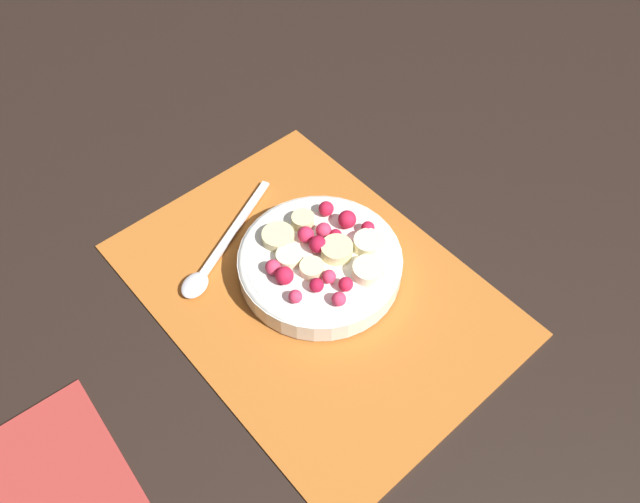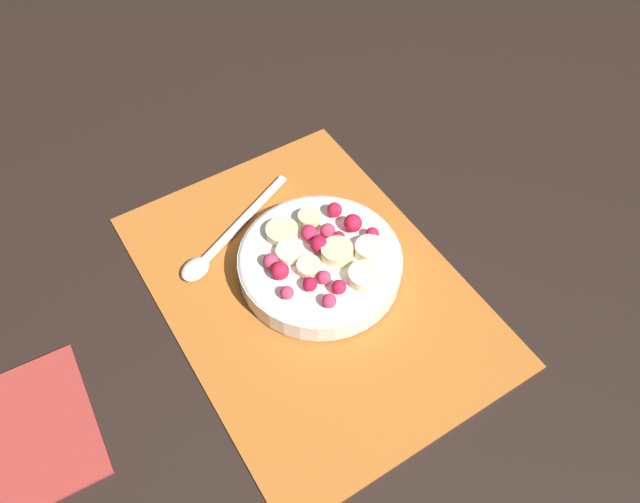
{
  "view_description": "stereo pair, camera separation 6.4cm",
  "coord_description": "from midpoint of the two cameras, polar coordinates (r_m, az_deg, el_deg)",
  "views": [
    {
      "loc": [
        -0.3,
        0.25,
        0.58
      ],
      "look_at": [
        0.01,
        -0.02,
        0.04
      ],
      "focal_mm": 35.0,
      "sensor_mm": 36.0,
      "label": 1
    },
    {
      "loc": [
        -0.34,
        0.2,
        0.58
      ],
      "look_at": [
        0.01,
        -0.02,
        0.04
      ],
      "focal_mm": 35.0,
      "sensor_mm": 36.0,
      "label": 2
    }
  ],
  "objects": [
    {
      "name": "napkin",
      "position": [
        0.66,
        -27.21,
        -18.91
      ],
      "size": [
        0.16,
        0.16,
        0.01
      ],
      "color": "#A3332D",
      "rests_on": "ground_plane"
    },
    {
      "name": "spoon",
      "position": [
        0.72,
        -12.31,
        -0.9
      ],
      "size": [
        0.1,
        0.18,
        0.01
      ],
      "rotation": [
        0.0,
        0.0,
        2.0
      ],
      "color": "silver",
      "rests_on": "placemat"
    },
    {
      "name": "ground_plane",
      "position": [
        0.69,
        -3.36,
        -3.65
      ],
      "size": [
        3.0,
        3.0,
        0.0
      ],
      "primitive_type": "plane",
      "color": "black"
    },
    {
      "name": "fruit_bowl",
      "position": [
        0.69,
        -2.63,
        -1.01
      ],
      "size": [
        0.18,
        0.18,
        0.05
      ],
      "color": "silver",
      "rests_on": "placemat"
    },
    {
      "name": "placemat",
      "position": [
        0.69,
        -3.37,
        -3.51
      ],
      "size": [
        0.42,
        0.31,
        0.01
      ],
      "color": "#B26023",
      "rests_on": "ground_plane"
    }
  ]
}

